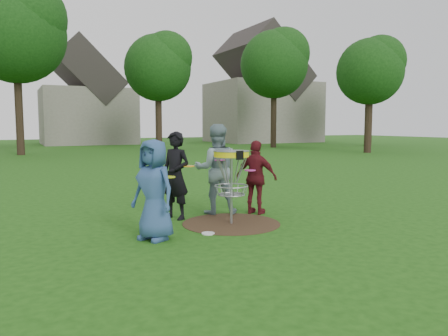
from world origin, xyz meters
name	(u,v)px	position (x,y,z in m)	size (l,w,h in m)	color
ground	(231,224)	(0.00, 0.00, 0.00)	(100.00, 100.00, 0.00)	#19470F
dirt_patch	(231,223)	(0.00, 0.00, 0.00)	(1.80, 1.80, 0.01)	#47331E
player_blue	(154,190)	(-1.59, -0.45, 0.79)	(0.78, 0.51, 1.59)	#2F4F82
player_black	(176,175)	(-0.77, 0.84, 0.84)	(0.61, 0.40, 1.68)	black
player_grey	(216,169)	(0.15, 0.96, 0.91)	(0.89, 0.69, 1.82)	gray
player_maroon	(256,177)	(0.86, 0.57, 0.75)	(0.88, 0.36, 1.49)	maroon
disc_on_grass	(208,233)	(-0.69, -0.51, 0.01)	(0.22, 0.22, 0.02)	white
disc_golf_basket	(231,168)	(0.00, 0.00, 1.02)	(0.66, 0.67, 1.38)	#9EA0A5
held_discs	(209,168)	(-0.29, 0.34, 1.01)	(2.17, 1.28, 0.22)	#C3DB18
tree_row	(80,50)	(0.44, 20.67, 6.21)	(51.20, 17.42, 9.90)	#38281C
house_row	(111,98)	(4.78, 33.07, 4.14)	(44.50, 10.65, 11.62)	gray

